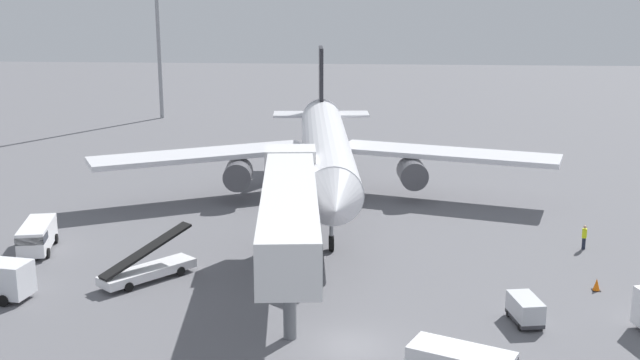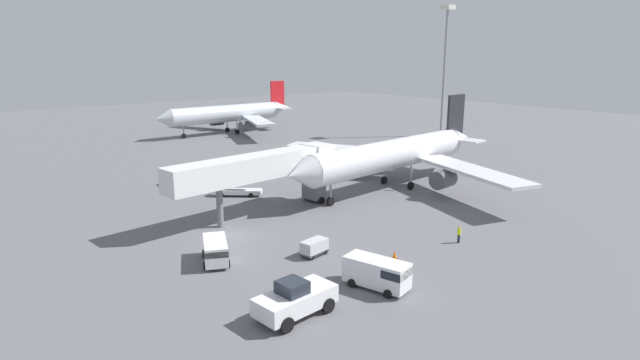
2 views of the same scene
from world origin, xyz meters
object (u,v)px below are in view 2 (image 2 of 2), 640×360
jet_bridge (265,168)px  apron_light_mast (446,48)px  airplane_at_gate (396,154)px  service_van_near_right (235,170)px  service_van_outer_right (183,178)px  safety_cone_alpha (395,255)px  service_van_mid_center (215,250)px  baggage_cart_far_right (314,247)px  airplane_background (230,114)px  service_van_near_center (378,272)px  ground_crew_worker_foreground (459,234)px  belt_loader_truck (237,190)px  pushback_tug (295,299)px

jet_bridge → apron_light_mast: size_ratio=0.78×
airplane_at_gate → service_van_near_right: size_ratio=7.38×
service_van_outer_right → safety_cone_alpha: bearing=5.9°
safety_cone_alpha → service_van_mid_center: bearing=-125.6°
baggage_cart_far_right → airplane_background: airplane_background is taller
baggage_cart_far_right → safety_cone_alpha: baggage_cart_far_right is taller
service_van_mid_center → service_van_near_center: service_van_near_center is taller
baggage_cart_far_right → airplane_background: (-71.47, 31.43, 3.75)m
apron_light_mast → jet_bridge: bearing=-68.5°
service_van_near_right → ground_crew_worker_foreground: size_ratio=3.12×
jet_bridge → ground_crew_worker_foreground: bearing=26.2°
jet_bridge → apron_light_mast: apron_light_mast is taller
belt_loader_truck → service_van_near_center: belt_loader_truck is taller
service_van_mid_center → jet_bridge: bearing=129.1°
jet_bridge → baggage_cart_far_right: size_ratio=7.90×
airplane_at_gate → belt_loader_truck: size_ratio=6.75×
baggage_cart_far_right → airplane_background: 78.16m
service_van_mid_center → service_van_outer_right: size_ratio=0.94×
airplane_background → pushback_tug: bearing=-26.4°
service_van_near_center → airplane_background: 86.16m
airplane_at_gate → service_van_near_center: (21.13, -24.60, -3.32)m
service_van_near_right → jet_bridge: bearing=-19.1°
airplane_at_gate → apron_light_mast: 51.79m
safety_cone_alpha → jet_bridge: bearing=-174.5°
service_van_near_center → safety_cone_alpha: service_van_near_center is taller
service_van_outer_right → ground_crew_worker_foreground: bearing=17.2°
belt_loader_truck → baggage_cart_far_right: belt_loader_truck is taller
baggage_cart_far_right → safety_cone_alpha: 7.34m
ground_crew_worker_foreground → airplane_at_gate: bearing=149.3°
belt_loader_truck → airplane_background: (-48.99, 26.57, 3.81)m
service_van_outer_right → belt_loader_truck: bearing=21.6°
service_van_near_right → safety_cone_alpha: size_ratio=7.10×
ground_crew_worker_foreground → belt_loader_truck: bearing=-164.2°
airplane_at_gate → apron_light_mast: apron_light_mast is taller
belt_loader_truck → baggage_cart_far_right: 23.00m
service_van_near_right → safety_cone_alpha: bearing=-7.1°
airplane_at_gate → ground_crew_worker_foreground: 22.31m
airplane_at_gate → service_van_outer_right: bearing=-129.2°
airplane_at_gate → airplane_background: bearing=173.1°
apron_light_mast → service_van_near_center: bearing=-55.1°
apron_light_mast → airplane_background: bearing=-133.2°
service_van_near_right → ground_crew_worker_foreground: (38.04, 3.29, -0.22)m
airplane_background → apron_light_mast: 50.68m
baggage_cart_far_right → apron_light_mast: bearing=119.8°
service_van_mid_center → apron_light_mast: 84.07m
pushback_tug → service_van_near_center: 7.74m
belt_loader_truck → ground_crew_worker_foreground: bearing=15.8°
ground_crew_worker_foreground → service_van_mid_center: bearing=-116.6°
service_van_mid_center → service_van_outer_right: (-27.10, 9.28, 0.15)m
pushback_tug → belt_loader_truck: 33.14m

